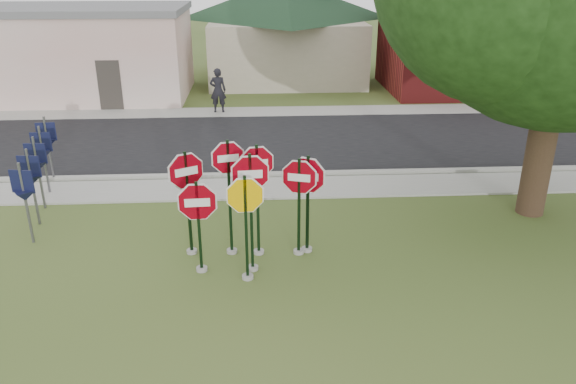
{
  "coord_description": "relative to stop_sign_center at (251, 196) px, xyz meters",
  "views": [
    {
      "loc": [
        0.35,
        -9.62,
        6.22
      ],
      "look_at": [
        1.01,
        2.0,
        1.36
      ],
      "focal_mm": 35.0,
      "sensor_mm": 36.0,
      "label": 1
    }
  ],
  "objects": [
    {
      "name": "ground",
      "position": [
        -0.19,
        -0.95,
        -1.73
      ],
      "size": [
        120.0,
        120.0,
        0.0
      ],
      "primitive_type": "plane",
      "color": "#384D1D",
      "rests_on": "ground"
    },
    {
      "name": "sidewalk_near",
      "position": [
        -0.19,
        4.55,
        -1.7
      ],
      "size": [
        60.0,
        1.6,
        0.06
      ],
      "primitive_type": "cube",
      "color": "gray",
      "rests_on": "ground"
    },
    {
      "name": "road",
      "position": [
        -0.19,
        9.05,
        -1.71
      ],
      "size": [
        60.0,
        7.0,
        0.04
      ],
      "primitive_type": "cube",
      "color": "black",
      "rests_on": "ground"
    },
    {
      "name": "sidewalk_far",
      "position": [
        -0.19,
        13.35,
        -1.7
      ],
      "size": [
        60.0,
        1.6,
        0.06
      ],
      "primitive_type": "cube",
      "color": "gray",
      "rests_on": "ground"
    },
    {
      "name": "curb",
      "position": [
        -0.19,
        5.55,
        -1.66
      ],
      "size": [
        60.0,
        0.2,
        0.14
      ],
      "primitive_type": "cube",
      "color": "gray",
      "rests_on": "ground"
    },
    {
      "name": "stop_sign_center",
      "position": [
        0.0,
        0.0,
        0.0
      ],
      "size": [
        1.08,
        0.24,
        2.75
      ],
      "color": "gray",
      "rests_on": "ground"
    },
    {
      "name": "stop_sign_yellow",
      "position": [
        -0.11,
        -0.36,
        -0.26
      ],
      "size": [
        1.04,
        0.24,
        2.41
      ],
      "color": "gray",
      "rests_on": "ground"
    },
    {
      "name": "stop_sign_left",
      "position": [
        -1.09,
        0.02,
        -0.42
      ],
      "size": [
        1.13,
        0.24,
        2.17
      ],
      "color": "gray",
      "rests_on": "ground"
    },
    {
      "name": "stop_sign_right",
      "position": [
        1.05,
        0.67,
        -0.26
      ],
      "size": [
        1.03,
        0.32,
        2.39
      ],
      "color": "gray",
      "rests_on": "ground"
    },
    {
      "name": "stop_sign_back_right",
      "position": [
        0.14,
        0.71,
        -0.05
      ],
      "size": [
        1.01,
        0.24,
        2.7
      ],
      "color": "gray",
      "rests_on": "ground"
    },
    {
      "name": "stop_sign_back_left",
      "position": [
        -0.48,
        0.78,
        -0.0
      ],
      "size": [
        0.97,
        0.25,
        2.79
      ],
      "color": "gray",
      "rests_on": "ground"
    },
    {
      "name": "stop_sign_far_right",
      "position": [
        1.25,
        0.77,
        -0.23
      ],
      "size": [
        0.97,
        0.6,
        2.42
      ],
      "color": "gray",
      "rests_on": "ground"
    },
    {
      "name": "stop_sign_far_left",
      "position": [
        -1.39,
        0.82,
        -0.14
      ],
      "size": [
        0.98,
        0.56,
        2.55
      ],
      "color": "gray",
      "rests_on": "ground"
    },
    {
      "name": "route_sign_row",
      "position": [
        -5.59,
        3.55,
        -0.5
      ],
      "size": [
        1.43,
        4.63,
        2.0
      ],
      "color": "#59595E",
      "rests_on": "ground"
    },
    {
      "name": "building_stucco",
      "position": [
        -9.19,
        17.05,
        0.42
      ],
      "size": [
        12.2,
        6.2,
        4.2
      ],
      "color": "silver",
      "rests_on": "ground"
    },
    {
      "name": "building_house",
      "position": [
        1.82,
        21.05,
        1.92
      ],
      "size": [
        11.6,
        11.6,
        6.2
      ],
      "color": "#B5A790",
      "rests_on": "ground"
    },
    {
      "name": "building_brick",
      "position": [
        11.81,
        17.55,
        0.68
      ],
      "size": [
        10.2,
        6.2,
        4.75
      ],
      "color": "maroon",
      "rests_on": "ground"
    },
    {
      "name": "pedestrian",
      "position": [
        -1.48,
        13.34,
        -0.72
      ],
      "size": [
        0.7,
        0.46,
        1.89
      ],
      "primitive_type": "imported",
      "rotation": [
        0.0,
        0.0,
        3.13
      ],
      "color": "black",
      "rests_on": "sidewalk_far"
    }
  ]
}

